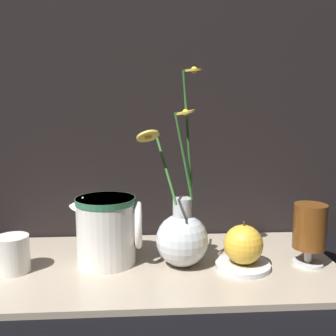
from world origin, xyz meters
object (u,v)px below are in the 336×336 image
(tea_glass, at_px, (310,229))
(orange_fruit, at_px, (243,244))
(vase_with_flowers, at_px, (182,235))
(ceramic_pitcher, at_px, (108,228))
(yellow_mug, at_px, (11,254))

(tea_glass, relative_size, orange_fruit, 1.47)
(vase_with_flowers, relative_size, ceramic_pitcher, 2.63)
(vase_with_flowers, height_order, orange_fruit, vase_with_flowers)
(vase_with_flowers, xyz_separation_m, tea_glass, (0.26, -0.01, 0.01))
(ceramic_pitcher, bearing_deg, orange_fruit, -9.11)
(vase_with_flowers, bearing_deg, ceramic_pitcher, 171.48)
(yellow_mug, relative_size, ceramic_pitcher, 0.49)
(yellow_mug, bearing_deg, ceramic_pitcher, 9.83)
(vase_with_flowers, xyz_separation_m, orange_fruit, (0.12, -0.02, -0.01))
(ceramic_pitcher, xyz_separation_m, tea_glass, (0.41, -0.04, 0.00))
(tea_glass, bearing_deg, orange_fruit, -176.70)
(yellow_mug, relative_size, tea_glass, 0.58)
(yellow_mug, height_order, orange_fruit, orange_fruit)
(yellow_mug, xyz_separation_m, tea_glass, (0.60, -0.00, 0.04))
(orange_fruit, bearing_deg, yellow_mug, 178.54)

